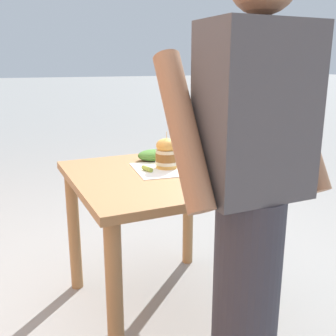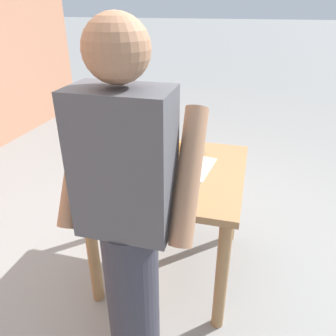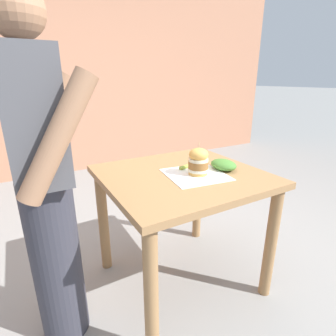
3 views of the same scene
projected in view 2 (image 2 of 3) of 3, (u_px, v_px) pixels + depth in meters
The scene contains 7 objects.
ground_plane at pixel (171, 264), 2.39m from camera, with size 80.00×80.00×0.00m, color gray.
patio_table at pixel (172, 188), 2.10m from camera, with size 0.88×0.94×0.79m.
serving_paper at pixel (184, 165), 2.06m from camera, with size 0.34×0.34×0.00m, color white.
sandwich at pixel (185, 153), 2.04m from camera, with size 0.12×0.12×0.20m.
pickle_spear at pixel (166, 162), 2.08m from camera, with size 0.02×0.02×0.07m, color #8EA83D.
side_salad at pixel (191, 148), 2.23m from camera, with size 0.18×0.14×0.06m, color #477F33.
diner_across_table at pixel (129, 229), 1.33m from camera, with size 0.55×0.35×1.69m.
Camera 2 is at (-0.43, 1.76, 1.71)m, focal length 35.00 mm.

